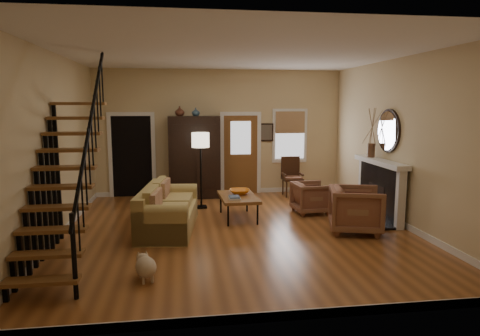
{
  "coord_description": "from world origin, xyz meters",
  "views": [
    {
      "loc": [
        -1.06,
        -7.83,
        2.37
      ],
      "look_at": [
        0.1,
        0.4,
        1.15
      ],
      "focal_mm": 32.0,
      "sensor_mm": 36.0,
      "label": 1
    }
  ],
  "objects": [
    {
      "name": "room",
      "position": [
        -0.41,
        1.76,
        1.51
      ],
      "size": [
        7.0,
        7.33,
        3.3
      ],
      "color": "#985626",
      "rests_on": "ground"
    },
    {
      "name": "staircase",
      "position": [
        -2.78,
        -1.3,
        1.6
      ],
      "size": [
        0.94,
        2.8,
        3.2
      ],
      "primitive_type": null,
      "color": "brown",
      "rests_on": "ground"
    },
    {
      "name": "fireplace",
      "position": [
        3.13,
        0.5,
        0.74
      ],
      "size": [
        0.33,
        1.95,
        2.3
      ],
      "color": "black",
      "rests_on": "ground"
    },
    {
      "name": "armoire",
      "position": [
        -0.7,
        3.15,
        1.05
      ],
      "size": [
        1.3,
        0.6,
        2.1
      ],
      "primitive_type": null,
      "color": "black",
      "rests_on": "ground"
    },
    {
      "name": "vase_a",
      "position": [
        -1.05,
        3.05,
        2.22
      ],
      "size": [
        0.24,
        0.24,
        0.25
      ],
      "primitive_type": "imported",
      "color": "#4C2619",
      "rests_on": "armoire"
    },
    {
      "name": "vase_b",
      "position": [
        -0.65,
        3.05,
        2.21
      ],
      "size": [
        0.2,
        0.2,
        0.21
      ],
      "primitive_type": "imported",
      "color": "#334C60",
      "rests_on": "armoire"
    },
    {
      "name": "sofa",
      "position": [
        -1.3,
        0.29,
        0.4
      ],
      "size": [
        1.19,
        2.27,
        0.81
      ],
      "primitive_type": null,
      "rotation": [
        0.0,
        0.0,
        -0.12
      ],
      "color": "tan",
      "rests_on": "ground"
    },
    {
      "name": "coffee_table",
      "position": [
        0.13,
        0.89,
        0.24
      ],
      "size": [
        0.79,
        1.3,
        0.49
      ],
      "primitive_type": null,
      "rotation": [
        0.0,
        0.0,
        0.04
      ],
      "color": "brown",
      "rests_on": "ground"
    },
    {
      "name": "bowl",
      "position": [
        0.18,
        1.04,
        0.54
      ],
      "size": [
        0.44,
        0.44,
        0.11
      ],
      "primitive_type": "imported",
      "color": "orange",
      "rests_on": "coffee_table"
    },
    {
      "name": "books",
      "position": [
        0.01,
        0.59,
        0.52
      ],
      "size": [
        0.23,
        0.32,
        0.06
      ],
      "primitive_type": null,
      "color": "beige",
      "rests_on": "coffee_table"
    },
    {
      "name": "armchair_left",
      "position": [
        2.19,
        -0.39,
        0.43
      ],
      "size": [
        1.16,
        1.14,
        0.86
      ],
      "primitive_type": "imported",
      "rotation": [
        0.0,
        0.0,
        1.29
      ],
      "color": "brown",
      "rests_on": "ground"
    },
    {
      "name": "armchair_right",
      "position": [
        1.79,
        1.12,
        0.35
      ],
      "size": [
        0.81,
        0.79,
        0.69
      ],
      "primitive_type": "imported",
      "rotation": [
        0.0,
        0.0,
        1.64
      ],
      "color": "brown",
      "rests_on": "ground"
    },
    {
      "name": "floor_lamp",
      "position": [
        -0.59,
        1.94,
        0.88
      ],
      "size": [
        0.42,
        0.42,
        1.76
      ],
      "primitive_type": null,
      "rotation": [
        0.0,
        0.0,
        0.03
      ],
      "color": "black",
      "rests_on": "ground"
    },
    {
      "name": "side_chair",
      "position": [
        1.85,
        2.95,
        0.51
      ],
      "size": [
        0.54,
        0.54,
        1.02
      ],
      "primitive_type": null,
      "color": "#3D2213",
      "rests_on": "ground"
    },
    {
      "name": "dog",
      "position": [
        -1.56,
        -2.15,
        0.17
      ],
      "size": [
        0.39,
        0.53,
        0.34
      ],
      "primitive_type": null,
      "rotation": [
        0.0,
        0.0,
        0.27
      ],
      "color": "#D1B58F",
      "rests_on": "ground"
    }
  ]
}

